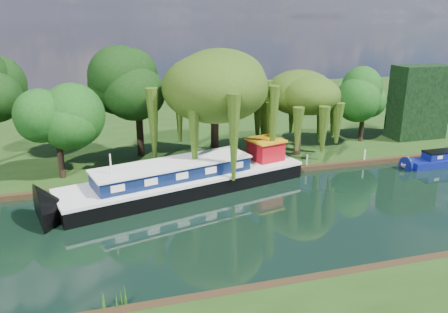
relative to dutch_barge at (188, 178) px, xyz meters
name	(u,v)px	position (x,y,z in m)	size (l,w,h in m)	color
ground	(320,210)	(8.47, -6.42, -1.05)	(120.00, 120.00, 0.00)	black
far_bank	(209,113)	(8.47, 27.58, -0.83)	(120.00, 52.00, 0.45)	black
dutch_barge	(188,178)	(0.00, 0.00, 0.00)	(20.58, 9.45, 4.24)	black
red_dinghy	(128,202)	(-4.90, -1.02, -1.05)	(2.44, 3.42, 0.71)	maroon
white_cruiser	(408,168)	(20.84, -0.13, -1.05)	(2.00, 2.31, 1.22)	silver
willow_left	(214,87)	(3.35, 4.33, 6.58)	(8.25, 8.25, 9.88)	black
willow_right	(299,101)	(11.96, 5.25, 4.71)	(5.98, 5.98, 7.28)	black
tree_far_left	(56,118)	(-9.90, 4.65, 4.57)	(4.68, 4.68, 7.54)	black
tree_far_mid	(137,88)	(-2.89, 9.15, 6.02)	(5.88, 5.88, 9.61)	black
tree_far_right	(364,97)	(20.77, 7.90, 4.18)	(4.24, 4.24, 6.93)	black
conifer_hedge	(419,102)	(27.47, 7.58, 3.40)	(6.00, 3.00, 8.00)	black
lamppost	(274,140)	(8.97, 4.08, 1.37)	(0.36, 0.36, 2.56)	silver
mooring_posts	(272,163)	(7.97, 1.98, -0.10)	(19.16, 0.16, 1.00)	silver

